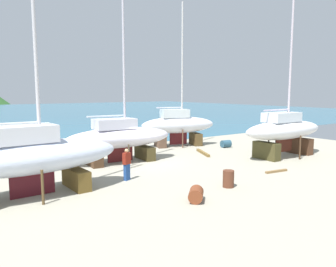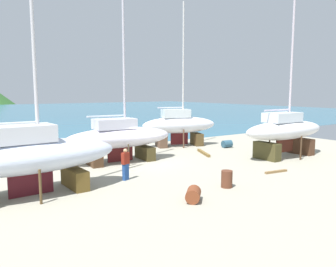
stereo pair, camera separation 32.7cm
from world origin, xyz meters
TOP-DOWN VIEW (x-y plane):
  - ground_plane at (0.00, -2.52)m, footprint 41.76×41.76m
  - sea_water at (0.00, 62.22)m, footprint 167.03×110.16m
  - sailboat_mid_port at (-1.63, 1.06)m, footprint 7.87×3.01m
  - sailboat_small_center at (9.50, -4.20)m, footprint 8.03×2.92m
  - sailboat_large_starboard at (-8.43, -3.33)m, footprint 8.65×3.18m
  - sailboat_far_slipway at (5.80, 4.22)m, footprint 7.13×3.86m
  - worker at (-3.45, -3.42)m, footprint 0.50×0.38m
  - barrel_tipped_left at (-2.59, -8.36)m, footprint 1.11×1.12m
  - barrel_by_slipway at (14.14, -1.93)m, footprint 0.64×0.81m
  - barrel_rust_near at (8.82, 1.20)m, footprint 0.90×0.75m
  - barrel_ochre at (0.21, -7.61)m, footprint 0.82×0.82m
  - timber_short_cross at (4.90, -7.05)m, footprint 1.65×0.43m
  - timber_short_skew at (5.14, 0.03)m, footprint 1.27×2.66m
  - timber_long_fore at (11.57, -0.20)m, footprint 1.35×1.40m

SIDE VIEW (x-z plane):
  - ground_plane at x=0.00m, z-range 0.00..0.00m
  - sea_water at x=0.00m, z-range 0.00..0.00m
  - timber_short_cross at x=4.90m, z-range 0.00..0.13m
  - timber_long_fore at x=11.57m, z-range 0.00..0.17m
  - timber_short_skew at x=5.14m, z-range 0.00..0.19m
  - barrel_by_slipway at x=14.14m, z-range 0.00..0.58m
  - barrel_tipped_left at x=-2.59m, z-range 0.00..0.65m
  - barrel_rust_near at x=8.82m, z-range 0.00..0.65m
  - barrel_ochre at x=0.21m, z-range 0.00..0.88m
  - worker at x=-3.45m, z-range 0.04..1.82m
  - sailboat_mid_port at x=-1.63m, z-range -4.09..7.60m
  - sailboat_large_starboard at x=-8.43m, z-range -5.52..9.36m
  - sailboat_far_slipway at x=5.80m, z-range -4.38..8.23m
  - sailboat_small_center at x=9.50m, z-range -3.89..7.90m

